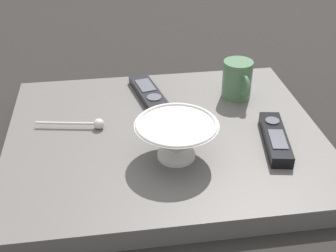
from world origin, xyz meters
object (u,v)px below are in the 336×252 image
Objects in this scene: tv_remote_far at (275,138)px; tv_remote_near at (148,93)px; coffee_mug at (237,80)px; cereal_bowl at (176,138)px; teaspoon at (90,124)px.

tv_remote_near is at bearing 134.37° from tv_remote_far.
tv_remote_near is (-0.21, 0.03, -0.04)m from coffee_mug.
cereal_bowl is 0.21m from tv_remote_far.
tv_remote_far is at bearing -45.63° from tv_remote_near.
cereal_bowl reaches higher than tv_remote_near.
coffee_mug is 0.58× the size of tv_remote_far.
tv_remote_far is at bearing -16.93° from teaspoon.
tv_remote_near is 0.99× the size of tv_remote_far.
coffee_mug reaches higher than tv_remote_far.
coffee_mug is 0.59× the size of tv_remote_near.
cereal_bowl reaches higher than tv_remote_far.
cereal_bowl is 0.91× the size of tv_remote_far.
cereal_bowl is 1.10× the size of teaspoon.
tv_remote_near is at bearing 96.23° from cereal_bowl.
coffee_mug is at bearing 14.84° from teaspoon.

